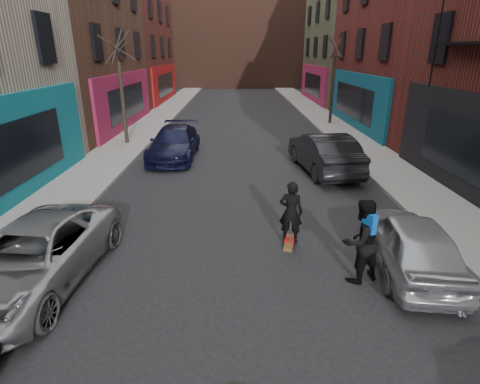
{
  "coord_description": "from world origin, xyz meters",
  "views": [
    {
      "loc": [
        -0.28,
        -1.94,
        4.72
      ],
      "look_at": [
        -0.2,
        6.39,
        1.6
      ],
      "focal_mm": 28.0,
      "sensor_mm": 36.0,
      "label": 1
    }
  ],
  "objects_px": {
    "skateboarder": "(291,212)",
    "tree_left_far": "(121,80)",
    "pedestrian": "(361,241)",
    "skateboard": "(289,243)",
    "parked_left_far": "(33,257)",
    "parked_left_end": "(174,143)",
    "parked_right_end": "(324,152)",
    "parked_right_far": "(410,242)",
    "tree_right_far": "(334,71)"
  },
  "relations": [
    {
      "from": "parked_right_far",
      "to": "pedestrian",
      "type": "bearing_deg",
      "value": 26.29
    },
    {
      "from": "skateboard",
      "to": "skateboarder",
      "type": "distance_m",
      "value": 0.87
    },
    {
      "from": "parked_left_far",
      "to": "parked_right_far",
      "type": "bearing_deg",
      "value": 8.68
    },
    {
      "from": "skateboard",
      "to": "skateboarder",
      "type": "height_order",
      "value": "skateboarder"
    },
    {
      "from": "parked_right_far",
      "to": "skateboard",
      "type": "height_order",
      "value": "parked_right_far"
    },
    {
      "from": "parked_left_end",
      "to": "parked_right_end",
      "type": "bearing_deg",
      "value": -17.45
    },
    {
      "from": "parked_left_far",
      "to": "skateboard",
      "type": "xyz_separation_m",
      "value": [
        5.69,
        1.72,
        -0.62
      ]
    },
    {
      "from": "parked_left_end",
      "to": "skateboard",
      "type": "xyz_separation_m",
      "value": [
        4.29,
        -8.6,
        -0.67
      ]
    },
    {
      "from": "parked_left_far",
      "to": "parked_right_end",
      "type": "relative_size",
      "value": 0.98
    },
    {
      "from": "parked_right_far",
      "to": "skateboard",
      "type": "bearing_deg",
      "value": -17.17
    },
    {
      "from": "skateboarder",
      "to": "skateboard",
      "type": "bearing_deg",
      "value": -0.0
    },
    {
      "from": "parked_left_end",
      "to": "parked_right_end",
      "type": "xyz_separation_m",
      "value": [
        6.54,
        -2.18,
        0.09
      ]
    },
    {
      "from": "tree_right_far",
      "to": "tree_left_far",
      "type": "bearing_deg",
      "value": -154.18
    },
    {
      "from": "parked_right_end",
      "to": "pedestrian",
      "type": "xyz_separation_m",
      "value": [
        -0.98,
        -8.03,
        0.13
      ]
    },
    {
      "from": "tree_left_far",
      "to": "parked_left_end",
      "type": "relative_size",
      "value": 1.3
    },
    {
      "from": "parked_right_far",
      "to": "parked_right_end",
      "type": "relative_size",
      "value": 0.8
    },
    {
      "from": "parked_right_end",
      "to": "tree_right_far",
      "type": "bearing_deg",
      "value": -112.02
    },
    {
      "from": "parked_left_end",
      "to": "skateboard",
      "type": "height_order",
      "value": "parked_left_end"
    },
    {
      "from": "tree_left_far",
      "to": "skateboarder",
      "type": "xyz_separation_m",
      "value": [
        7.29,
        -11.27,
        -2.46
      ]
    },
    {
      "from": "tree_left_far",
      "to": "tree_right_far",
      "type": "relative_size",
      "value": 0.96
    },
    {
      "from": "parked_right_far",
      "to": "parked_left_far",
      "type": "bearing_deg",
      "value": 10.72
    },
    {
      "from": "parked_left_far",
      "to": "parked_right_far",
      "type": "height_order",
      "value": "same"
    },
    {
      "from": "parked_left_far",
      "to": "parked_right_end",
      "type": "bearing_deg",
      "value": 50.43
    },
    {
      "from": "parked_right_far",
      "to": "pedestrian",
      "type": "relative_size",
      "value": 2.09
    },
    {
      "from": "parked_left_end",
      "to": "pedestrian",
      "type": "height_order",
      "value": "pedestrian"
    },
    {
      "from": "parked_left_far",
      "to": "pedestrian",
      "type": "bearing_deg",
      "value": 5.62
    },
    {
      "from": "skateboarder",
      "to": "tree_left_far",
      "type": "bearing_deg",
      "value": -43.88
    },
    {
      "from": "parked_right_far",
      "to": "skateboarder",
      "type": "relative_size",
      "value": 2.4
    },
    {
      "from": "tree_right_far",
      "to": "parked_right_far",
      "type": "bearing_deg",
      "value": -97.83
    },
    {
      "from": "tree_right_far",
      "to": "parked_right_end",
      "type": "distance_m",
      "value": 11.54
    },
    {
      "from": "parked_left_far",
      "to": "parked_left_end",
      "type": "height_order",
      "value": "parked_left_end"
    },
    {
      "from": "parked_left_far",
      "to": "skateboarder",
      "type": "xyz_separation_m",
      "value": [
        5.69,
        1.72,
        0.25
      ]
    },
    {
      "from": "parked_right_end",
      "to": "parked_left_end",
      "type": "bearing_deg",
      "value": -25.66
    },
    {
      "from": "parked_left_end",
      "to": "parked_right_far",
      "type": "bearing_deg",
      "value": -53.89
    },
    {
      "from": "skateboarder",
      "to": "parked_right_far",
      "type": "bearing_deg",
      "value": 169.3
    },
    {
      "from": "parked_right_far",
      "to": "skateboarder",
      "type": "xyz_separation_m",
      "value": [
        -2.58,
        1.14,
        0.25
      ]
    },
    {
      "from": "tree_right_far",
      "to": "skateboarder",
      "type": "xyz_separation_m",
      "value": [
        -5.11,
        -17.27,
        -2.61
      ]
    },
    {
      "from": "tree_left_far",
      "to": "skateboard",
      "type": "distance_m",
      "value": 13.83
    },
    {
      "from": "parked_left_end",
      "to": "parked_right_far",
      "type": "relative_size",
      "value": 1.26
    },
    {
      "from": "skateboarder",
      "to": "parked_left_end",
      "type": "bearing_deg",
      "value": -50.27
    },
    {
      "from": "parked_left_far",
      "to": "skateboarder",
      "type": "height_order",
      "value": "skateboarder"
    },
    {
      "from": "tree_right_far",
      "to": "parked_left_end",
      "type": "xyz_separation_m",
      "value": [
        -9.4,
        -8.67,
        -2.81
      ]
    },
    {
      "from": "skateboard",
      "to": "pedestrian",
      "type": "bearing_deg",
      "value": -38.38
    },
    {
      "from": "parked_left_end",
      "to": "skateboard",
      "type": "relative_size",
      "value": 6.24
    },
    {
      "from": "parked_left_end",
      "to": "parked_right_end",
      "type": "relative_size",
      "value": 1.0
    },
    {
      "from": "skateboard",
      "to": "pedestrian",
      "type": "height_order",
      "value": "pedestrian"
    },
    {
      "from": "pedestrian",
      "to": "parked_right_far",
      "type": "bearing_deg",
      "value": 175.59
    },
    {
      "from": "tree_left_far",
      "to": "pedestrian",
      "type": "relative_size",
      "value": 3.44
    },
    {
      "from": "tree_right_far",
      "to": "skateboard",
      "type": "xyz_separation_m",
      "value": [
        -5.11,
        -17.27,
        -3.48
      ]
    },
    {
      "from": "tree_right_far",
      "to": "parked_left_far",
      "type": "height_order",
      "value": "tree_right_far"
    }
  ]
}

